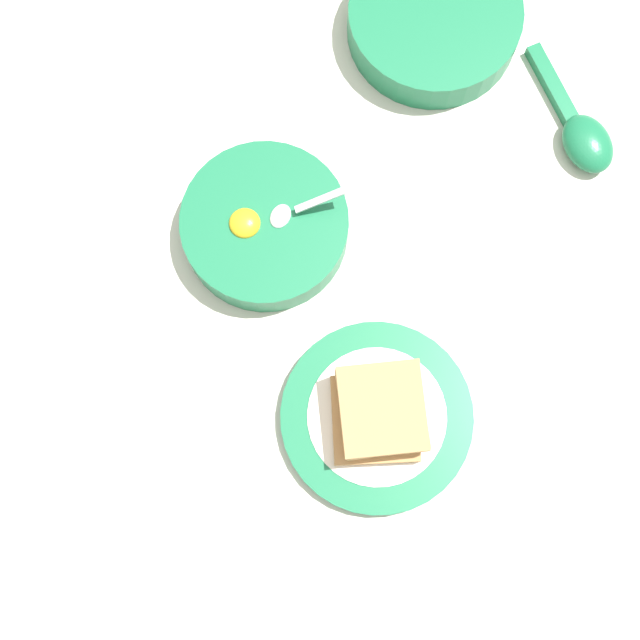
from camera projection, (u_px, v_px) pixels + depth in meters
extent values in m
plane|color=beige|center=(419.00, 169.00, 0.93)|extent=(3.00, 3.00, 0.00)
cylinder|color=#196B42|center=(265.00, 227.00, 0.90)|extent=(0.17, 0.17, 0.04)
cylinder|color=white|center=(265.00, 224.00, 0.89)|extent=(0.14, 0.14, 0.02)
ellipsoid|color=yellow|center=(245.00, 223.00, 0.88)|extent=(0.03, 0.03, 0.02)
cylinder|color=black|center=(270.00, 206.00, 0.89)|extent=(0.04, 0.04, 0.00)
ellipsoid|color=silver|center=(280.00, 216.00, 0.88)|extent=(0.03, 0.02, 0.01)
cube|color=silver|center=(320.00, 200.00, 0.86)|extent=(0.04, 0.04, 0.03)
cylinder|color=#196B42|center=(377.00, 417.00, 0.87)|extent=(0.19, 0.19, 0.02)
cylinder|color=white|center=(377.00, 416.00, 0.86)|extent=(0.14, 0.14, 0.00)
cube|color=tan|center=(375.00, 419.00, 0.86)|extent=(0.11, 0.11, 0.02)
cube|color=tan|center=(382.00, 410.00, 0.84)|extent=(0.11, 0.11, 0.02)
cube|color=tan|center=(382.00, 409.00, 0.83)|extent=(0.11, 0.11, 0.02)
ellipsoid|color=#196B42|center=(588.00, 144.00, 0.92)|extent=(0.08, 0.08, 0.03)
cube|color=#196B42|center=(552.00, 86.00, 0.95)|extent=(0.07, 0.08, 0.01)
cylinder|color=#196B42|center=(434.00, 21.00, 0.95)|extent=(0.18, 0.18, 0.04)
cylinder|color=white|center=(435.00, 15.00, 0.93)|extent=(0.15, 0.15, 0.01)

